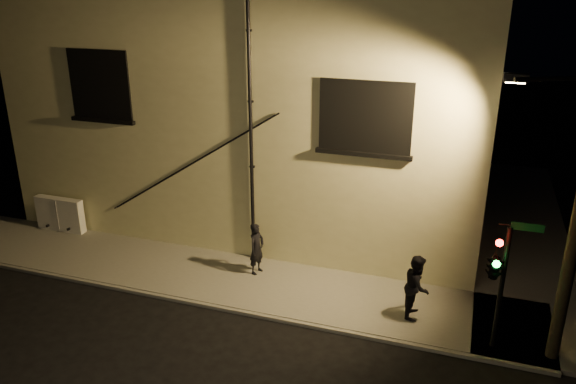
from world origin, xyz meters
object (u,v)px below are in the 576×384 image
at_px(traffic_signal, 496,266).
at_px(utility_cabinet, 60,214).
at_px(pedestrian_a, 257,249).
at_px(streetlamp_pole, 574,214).
at_px(pedestrian_b, 417,286).

bearing_deg(traffic_signal, utility_cabinet, 170.80).
xyz_separation_m(pedestrian_a, streetlamp_pole, (8.07, -1.47, 2.83)).
bearing_deg(pedestrian_a, pedestrian_b, -85.26).
bearing_deg(utility_cabinet, traffic_signal, -9.20).
xyz_separation_m(pedestrian_a, traffic_signal, (6.64, -1.69, 1.42)).
relative_size(utility_cabinet, streetlamp_pole, 0.26).
height_order(pedestrian_a, traffic_signal, traffic_signal).
bearing_deg(pedestrian_a, traffic_signal, -89.95).
height_order(utility_cabinet, pedestrian_b, pedestrian_b).
distance_m(utility_cabinet, streetlamp_pole, 16.28).
bearing_deg(pedestrian_b, streetlamp_pole, -99.68).
distance_m(pedestrian_a, pedestrian_b, 4.93).
xyz_separation_m(pedestrian_b, traffic_signal, (1.78, -0.87, 1.36)).
height_order(utility_cabinet, streetlamp_pole, streetlamp_pole).
relative_size(pedestrian_b, streetlamp_pole, 0.25).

